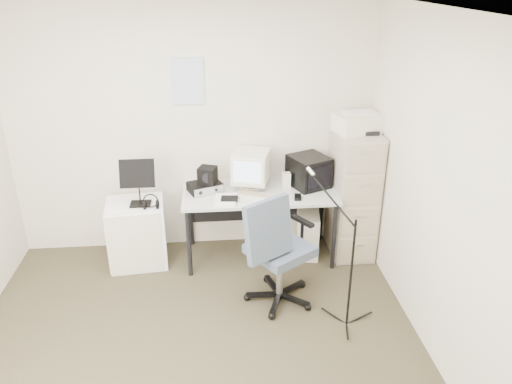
{
  "coord_description": "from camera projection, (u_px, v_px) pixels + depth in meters",
  "views": [
    {
      "loc": [
        0.19,
        -2.99,
        2.74
      ],
      "look_at": [
        0.55,
        0.95,
        0.95
      ],
      "focal_mm": 35.0,
      "sensor_mm": 36.0,
      "label": 1
    }
  ],
  "objects": [
    {
      "name": "wall_right",
      "position": [
        448.0,
        202.0,
        3.46
      ],
      "size": [
        0.02,
        3.6,
        2.5
      ],
      "primitive_type": "cube",
      "color": "beige",
      "rests_on": "ground"
    },
    {
      "name": "radio_speaker",
      "position": [
        208.0,
        175.0,
        4.83
      ],
      "size": [
        0.2,
        0.2,
        0.16
      ],
      "primitive_type": "cube",
      "rotation": [
        0.0,
        0.0,
        -0.37
      ],
      "color": "black",
      "rests_on": "radio_receiver"
    },
    {
      "name": "ceiling",
      "position": [
        174.0,
        13.0,
        2.79
      ],
      "size": [
        3.6,
        3.6,
        0.01
      ],
      "primitive_type": "cube",
      "color": "white",
      "rests_on": "ground"
    },
    {
      "name": "wall_back",
      "position": [
        193.0,
        131.0,
        4.94
      ],
      "size": [
        3.6,
        0.02,
        2.5
      ],
      "primitive_type": "cube",
      "color": "beige",
      "rests_on": "ground"
    },
    {
      "name": "radio_receiver",
      "position": [
        205.0,
        187.0,
        4.88
      ],
      "size": [
        0.37,
        0.32,
        0.09
      ],
      "primitive_type": "cube",
      "rotation": [
        0.0,
        0.0,
        0.38
      ],
      "color": "black",
      "rests_on": "desk"
    },
    {
      "name": "floor",
      "position": [
        196.0,
        359.0,
        3.82
      ],
      "size": [
        3.6,
        3.6,
        0.01
      ],
      "primitive_type": "cube",
      "color": "#322A1D",
      "rests_on": "ground"
    },
    {
      "name": "keyboard",
      "position": [
        258.0,
        196.0,
        4.76
      ],
      "size": [
        0.44,
        0.29,
        0.02
      ],
      "primitive_type": "cube",
      "rotation": [
        0.0,
        0.0,
        -0.38
      ],
      "color": "beige",
      "rests_on": "desk"
    },
    {
      "name": "office_chair",
      "position": [
        280.0,
        248.0,
        4.28
      ],
      "size": [
        0.86,
        0.86,
        1.07
      ],
      "primitive_type": "cube",
      "rotation": [
        0.0,
        0.0,
        0.6
      ],
      "color": "#414C5A",
      "rests_on": "floor"
    },
    {
      "name": "filing_cabinet",
      "position": [
        353.0,
        194.0,
        5.03
      ],
      "size": [
        0.4,
        0.6,
        1.3
      ],
      "primitive_type": "cube",
      "color": "#A69985",
      "rests_on": "floor"
    },
    {
      "name": "wall_calendar",
      "position": [
        188.0,
        81.0,
        4.72
      ],
      "size": [
        0.3,
        0.02,
        0.44
      ],
      "primitive_type": "cube",
      "color": "white",
      "rests_on": "wall_back"
    },
    {
      "name": "crt_tv",
      "position": [
        309.0,
        171.0,
        4.96
      ],
      "size": [
        0.45,
        0.46,
        0.31
      ],
      "primitive_type": "cube",
      "rotation": [
        0.0,
        0.0,
        0.42
      ],
      "color": "black",
      "rests_on": "desk"
    },
    {
      "name": "printer",
      "position": [
        359.0,
        123.0,
        4.74
      ],
      "size": [
        0.5,
        0.4,
        0.17
      ],
      "primitive_type": "cube",
      "rotation": [
        0.0,
        0.0,
        0.26
      ],
      "color": "beige",
      "rests_on": "filing_cabinet"
    },
    {
      "name": "mouse",
      "position": [
        298.0,
        197.0,
        4.73
      ],
      "size": [
        0.08,
        0.12,
        0.03
      ],
      "primitive_type": "cube",
      "rotation": [
        0.0,
        0.0,
        -0.15
      ],
      "color": "black",
      "rests_on": "desk"
    },
    {
      "name": "papers",
      "position": [
        225.0,
        200.0,
        4.69
      ],
      "size": [
        0.22,
        0.28,
        0.02
      ],
      "primitive_type": "cube",
      "rotation": [
        0.0,
        0.0,
        -0.09
      ],
      "color": "white",
      "rests_on": "desk"
    },
    {
      "name": "headphones",
      "position": [
        151.0,
        204.0,
        4.66
      ],
      "size": [
        0.17,
        0.17,
        0.03
      ],
      "primitive_type": "torus",
      "rotation": [
        0.0,
        0.0,
        -0.07
      ],
      "color": "black",
      "rests_on": "side_cart"
    },
    {
      "name": "crt_monitor",
      "position": [
        251.0,
        170.0,
        4.91
      ],
      "size": [
        0.42,
        0.43,
        0.37
      ],
      "primitive_type": "cube",
      "rotation": [
        0.0,
        0.0,
        -0.27
      ],
      "color": "beige",
      "rests_on": "desk"
    },
    {
      "name": "desk",
      "position": [
        259.0,
        224.0,
        5.04
      ],
      "size": [
        1.5,
        0.7,
        0.73
      ],
      "primitive_type": "cube",
      "color": "beige",
      "rests_on": "floor"
    },
    {
      "name": "pc_tower",
      "position": [
        307.0,
        231.0,
        5.19
      ],
      "size": [
        0.3,
        0.53,
        0.46
      ],
      "primitive_type": "cube",
      "rotation": [
        0.0,
        0.0,
        -0.16
      ],
      "color": "beige",
      "rests_on": "floor"
    },
    {
      "name": "mic_stand",
      "position": [
        353.0,
        258.0,
        3.93
      ],
      "size": [
        0.03,
        0.03,
        1.28
      ],
      "primitive_type": "cylinder",
      "rotation": [
        0.0,
        0.0,
        2.17
      ],
      "color": "black",
      "rests_on": "floor"
    },
    {
      "name": "side_cart",
      "position": [
        138.0,
        233.0,
        4.93
      ],
      "size": [
        0.58,
        0.48,
        0.67
      ],
      "primitive_type": "cube",
      "rotation": [
        0.0,
        0.0,
        0.1
      ],
      "color": "white",
      "rests_on": "floor"
    },
    {
      "name": "music_stand",
      "position": [
        138.0,
        182.0,
        4.65
      ],
      "size": [
        0.36,
        0.29,
        0.47
      ],
      "primitive_type": "cube",
      "rotation": [
        0.0,
        0.0,
        -0.42
      ],
      "color": "black",
      "rests_on": "side_cart"
    },
    {
      "name": "desk_speaker",
      "position": [
        286.0,
        180.0,
        4.95
      ],
      "size": [
        0.08,
        0.08,
        0.15
      ],
      "primitive_type": "cube",
      "rotation": [
        0.0,
        0.0,
        0.02
      ],
      "color": "beige",
      "rests_on": "desk"
    }
  ]
}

